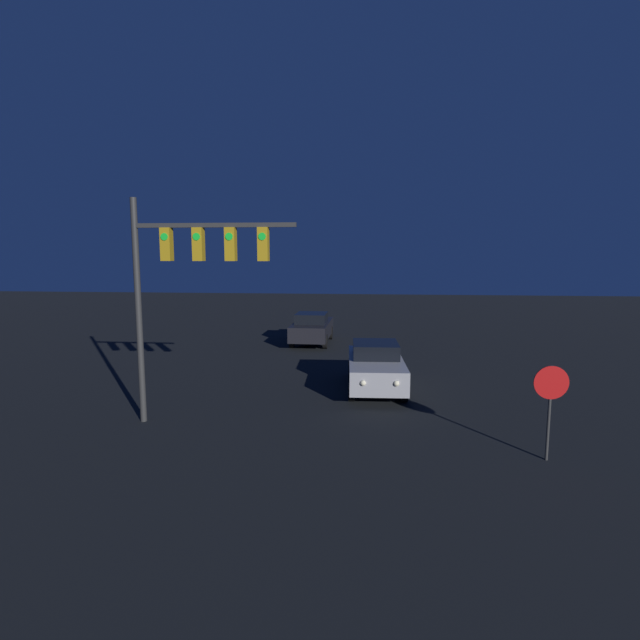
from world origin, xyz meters
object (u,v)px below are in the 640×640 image
object	(u,v)px
car_far	(312,328)
traffic_signal_mast	(186,268)
car_near	(375,366)
stop_sign	(550,394)

from	to	relation	value
car_far	traffic_signal_mast	distance (m)	13.49
car_near	car_far	world-z (taller)	same
car_near	stop_sign	xyz separation A→B (m)	(3.94, -5.76, 0.74)
traffic_signal_mast	stop_sign	world-z (taller)	traffic_signal_mast
car_near	car_far	xyz separation A→B (m)	(-3.28, 8.78, 0.00)
car_near	stop_sign	world-z (taller)	stop_sign
stop_sign	car_far	bearing A→B (deg)	116.40
car_far	car_near	bearing A→B (deg)	-68.53
traffic_signal_mast	stop_sign	xyz separation A→B (m)	(9.22, -1.69, -2.82)
stop_sign	traffic_signal_mast	bearing A→B (deg)	169.58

